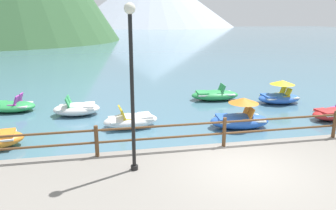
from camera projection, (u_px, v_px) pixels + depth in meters
The scene contains 9 objects.
ground_plane at pixel (129, 48), 46.84m from camera, with size 200.00×200.00×0.00m, color #477084.
dock_railing at pixel (224, 129), 10.21m from camera, with size 23.92×0.12×0.95m.
lamp_post at pixel (132, 75), 8.08m from camera, with size 0.28×0.28×4.34m.
pedal_boat_0 at pixel (215, 95), 17.66m from camera, with size 2.68×1.45×0.86m.
pedal_boat_1 at pixel (77, 109), 14.96m from camera, with size 2.15×1.42×0.88m.
pedal_boat_4 at pixel (131, 120), 13.28m from camera, with size 2.35×1.44×0.88m.
pedal_boat_5 at pixel (240, 118), 13.19m from camera, with size 2.53×1.52×1.26m.
pedal_boat_6 at pixel (279, 95), 16.98m from camera, with size 2.27×1.37×1.22m.
pedal_boat_7 at pixel (12, 106), 15.51m from camera, with size 2.32×1.58×0.83m.
Camera 1 is at (-3.64, -7.56, 4.40)m, focal length 34.52 mm.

